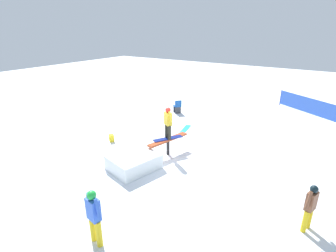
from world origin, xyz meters
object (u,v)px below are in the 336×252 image
object	(u,v)px
loose_snowboard_cyan	(185,129)
folding_chair	(177,107)
main_rider_on_rail	(168,123)
bystander_brown	(310,206)
backpack_on_snow	(112,138)
rail_feature	(168,141)
bystander_blue	(94,215)

from	to	relation	value
loose_snowboard_cyan	folding_chair	xyz separation A→B (m)	(2.30, 1.91, 0.40)
main_rider_on_rail	bystander_brown	world-z (taller)	main_rider_on_rail
main_rider_on_rail	loose_snowboard_cyan	world-z (taller)	main_rider_on_rail
loose_snowboard_cyan	backpack_on_snow	distance (m)	4.09
rail_feature	bystander_blue	world-z (taller)	bystander_blue
bystander_brown	folding_chair	xyz separation A→B (m)	(7.10, 8.56, -0.40)
bystander_brown	backpack_on_snow	size ratio (longest dim) A/B	4.24
main_rider_on_rail	loose_snowboard_cyan	size ratio (longest dim) A/B	1.07
main_rider_on_rail	backpack_on_snow	bearing A→B (deg)	127.40
rail_feature	folding_chair	distance (m)	6.03
bystander_blue	rail_feature	bearing A→B (deg)	-66.76
bystander_blue	backpack_on_snow	world-z (taller)	bystander_blue
bystander_brown	bystander_blue	bearing A→B (deg)	-33.99
backpack_on_snow	rail_feature	bearing A→B (deg)	41.86
bystander_brown	backpack_on_snow	distance (m)	9.05
bystander_blue	loose_snowboard_cyan	bearing A→B (deg)	-65.80
main_rider_on_rail	folding_chair	distance (m)	6.12
loose_snowboard_cyan	rail_feature	bearing A→B (deg)	-176.25
bystander_brown	folding_chair	world-z (taller)	bystander_brown
rail_feature	backpack_on_snow	world-z (taller)	rail_feature
rail_feature	loose_snowboard_cyan	world-z (taller)	rail_feature
main_rider_on_rail	bystander_blue	distance (m)	5.49
bystander_brown	folding_chair	distance (m)	11.13
main_rider_on_rail	rail_feature	bearing A→B (deg)	0.00
bystander_brown	bystander_blue	size ratio (longest dim) A/B	0.89
rail_feature	loose_snowboard_cyan	xyz separation A→B (m)	(3.05, 0.86, -0.62)
main_rider_on_rail	backpack_on_snow	distance (m)	3.42
rail_feature	bystander_brown	world-z (taller)	bystander_brown
bystander_brown	main_rider_on_rail	bearing A→B (deg)	-88.93
bystander_blue	bystander_brown	bearing A→B (deg)	-131.78
rail_feature	main_rider_on_rail	distance (m)	0.85
rail_feature	bystander_blue	size ratio (longest dim) A/B	1.31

